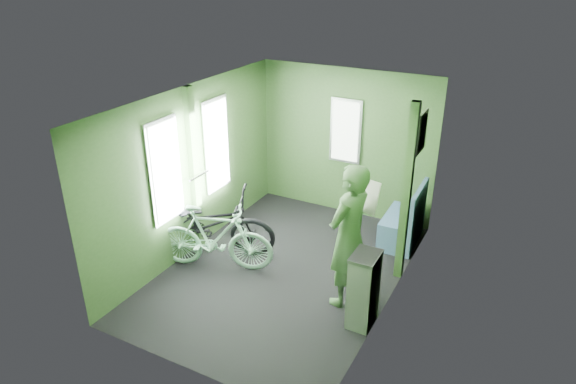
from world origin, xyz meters
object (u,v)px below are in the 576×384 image
Objects in this scene: bicycle_mint at (216,268)px; bench_seat at (403,226)px; bicycle_black at (210,253)px; passenger at (349,236)px; waste_box at (363,290)px.

bicycle_mint is 2.70m from bench_seat.
bicycle_mint is at bearing -152.18° from bicycle_black.
bench_seat is at bearing -66.16° from bicycle_mint.
bench_seat is at bearing -172.46° from passenger.
bicycle_mint is 0.88× the size of passenger.
waste_box is at bearing 60.01° from passenger.
waste_box reaches higher than bench_seat.
passenger is (1.77, 0.16, 0.87)m from bicycle_mint.
bicycle_mint is 1.72× the size of waste_box.
bicycle_black is 2.06× the size of bench_seat.
bicycle_black is 1.05× the size of passenger.
bicycle_black is 2.24m from passenger.
waste_box is at bearing -119.36° from bicycle_black.
bicycle_mint is 2.14m from waste_box.
bicycle_black is 2.46m from waste_box.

